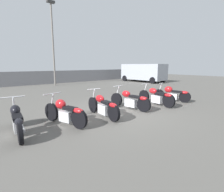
# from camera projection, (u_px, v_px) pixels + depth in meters

# --- Properties ---
(ground_plane) EXTENTS (60.00, 60.00, 0.00)m
(ground_plane) POSITION_uv_depth(u_px,v_px,m) (117.00, 112.00, 7.41)
(ground_plane) COLOR #5B5954
(fence_back) EXTENTS (40.00, 0.04, 1.37)m
(fence_back) POSITION_uv_depth(u_px,v_px,m) (27.00, 78.00, 17.04)
(fence_back) COLOR gray
(fence_back) RESTS_ON ground_plane
(light_pole_right) EXTENTS (0.70, 0.35, 7.69)m
(light_pole_right) POSITION_uv_depth(u_px,v_px,m) (53.00, 37.00, 16.23)
(light_pole_right) COLOR slate
(light_pole_right) RESTS_ON ground_plane
(motorcycle_slot_0) EXTENTS (0.68, 2.18, 1.00)m
(motorcycle_slot_0) POSITION_uv_depth(u_px,v_px,m) (17.00, 120.00, 4.95)
(motorcycle_slot_0) COLOR black
(motorcycle_slot_0) RESTS_ON ground_plane
(motorcycle_slot_1) EXTENTS (0.80, 1.98, 1.01)m
(motorcycle_slot_1) POSITION_uv_depth(u_px,v_px,m) (65.00, 112.00, 5.77)
(motorcycle_slot_1) COLOR black
(motorcycle_slot_1) RESTS_ON ground_plane
(motorcycle_slot_2) EXTENTS (0.58, 2.15, 1.02)m
(motorcycle_slot_2) POSITION_uv_depth(u_px,v_px,m) (103.00, 106.00, 6.66)
(motorcycle_slot_2) COLOR black
(motorcycle_slot_2) RESTS_ON ground_plane
(motorcycle_slot_3) EXTENTS (0.60, 2.19, 1.01)m
(motorcycle_slot_3) POSITION_uv_depth(u_px,v_px,m) (130.00, 100.00, 7.84)
(motorcycle_slot_3) COLOR black
(motorcycle_slot_3) RESTS_ON ground_plane
(motorcycle_slot_4) EXTENTS (0.55, 2.23, 1.03)m
(motorcycle_slot_4) POSITION_uv_depth(u_px,v_px,m) (156.00, 97.00, 8.65)
(motorcycle_slot_4) COLOR black
(motorcycle_slot_4) RESTS_ON ground_plane
(motorcycle_slot_5) EXTENTS (0.74, 1.99, 0.97)m
(motorcycle_slot_5) POSITION_uv_depth(u_px,v_px,m) (172.00, 94.00, 9.61)
(motorcycle_slot_5) COLOR black
(motorcycle_slot_5) RESTS_ON ground_plane
(parked_van) EXTENTS (2.32, 5.38, 2.08)m
(parked_van) POSITION_uv_depth(u_px,v_px,m) (143.00, 72.00, 20.72)
(parked_van) COLOR #999EA8
(parked_van) RESTS_ON ground_plane
(traffic_cone_near) EXTENTS (0.31, 0.31, 0.39)m
(traffic_cone_near) POSITION_uv_depth(u_px,v_px,m) (184.00, 96.00, 10.20)
(traffic_cone_near) COLOR orange
(traffic_cone_near) RESTS_ON ground_plane
(traffic_cone_far) EXTENTS (0.27, 0.27, 0.38)m
(traffic_cone_far) POSITION_uv_depth(u_px,v_px,m) (161.00, 92.00, 11.84)
(traffic_cone_far) COLOR orange
(traffic_cone_far) RESTS_ON ground_plane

